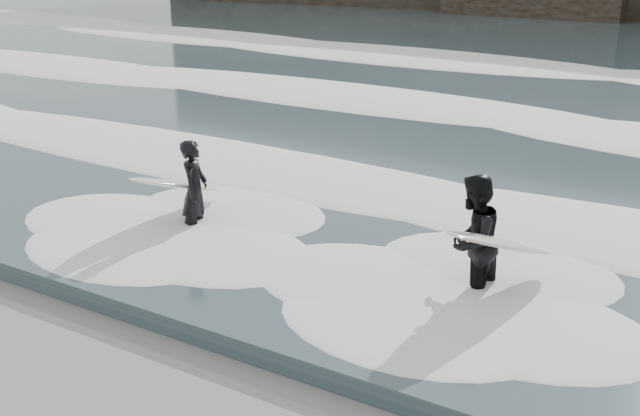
# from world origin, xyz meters

# --- Properties ---
(sea) EXTENTS (90.00, 52.00, 0.30)m
(sea) POSITION_xyz_m (0.00, 29.00, 0.15)
(sea) COLOR #34454A
(sea) RESTS_ON ground
(foam_near) EXTENTS (60.00, 3.20, 0.20)m
(foam_near) POSITION_xyz_m (0.00, 9.00, 0.40)
(foam_near) COLOR white
(foam_near) RESTS_ON sea
(foam_mid) EXTENTS (60.00, 4.00, 0.24)m
(foam_mid) POSITION_xyz_m (0.00, 16.00, 0.42)
(foam_mid) COLOR white
(foam_mid) RESTS_ON sea
(foam_far) EXTENTS (60.00, 4.80, 0.30)m
(foam_far) POSITION_xyz_m (0.00, 25.00, 0.45)
(foam_far) COLOR white
(foam_far) RESTS_ON sea
(surfer_left) EXTENTS (1.03, 2.24, 1.72)m
(surfer_left) POSITION_xyz_m (-2.29, 5.84, 0.87)
(surfer_left) COLOR black
(surfer_left) RESTS_ON ground
(surfer_right) EXTENTS (1.46, 2.31, 1.89)m
(surfer_right) POSITION_xyz_m (2.68, 5.92, 0.95)
(surfer_right) COLOR black
(surfer_right) RESTS_ON ground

